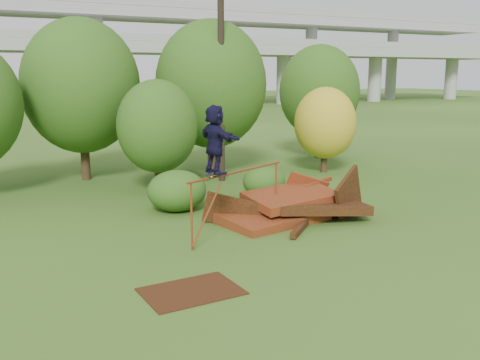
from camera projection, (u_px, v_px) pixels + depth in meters
name	position (u px, v px, depth m)	size (l,w,h in m)	color
ground	(299.00, 247.00, 14.71)	(240.00, 240.00, 0.00)	#2D5116
scrap_pile	(294.00, 207.00, 17.43)	(5.67, 3.45, 2.08)	#4D230D
grind_rail	(238.00, 185.00, 15.71)	(3.92, 1.91, 1.90)	maroon
skateboard	(215.00, 174.00, 14.84)	(0.77, 0.51, 0.08)	black
skater	(215.00, 139.00, 14.65)	(1.75, 0.56, 1.89)	black
flat_plate	(191.00, 291.00, 11.69)	(2.08, 1.49, 0.03)	#391B0C
tree_1	(81.00, 86.00, 23.28)	(5.09, 5.09, 7.09)	black
tree_2	(157.00, 126.00, 20.94)	(3.19, 3.19, 4.49)	black
tree_3	(211.00, 84.00, 24.87)	(5.16, 5.16, 7.16)	black
tree_4	(325.00, 123.00, 25.42)	(2.96, 2.96, 4.08)	black
tree_5	(319.00, 91.00, 29.79)	(4.47, 4.47, 6.29)	black
shrub_left	(177.00, 191.00, 18.45)	(2.07, 1.91, 1.43)	#214E15
shrub_right	(264.00, 182.00, 20.60)	(1.69, 1.55, 1.20)	#214E15
utility_pole	(221.00, 76.00, 22.93)	(1.40, 0.28, 9.05)	black
freeway_overpass	(30.00, 28.00, 67.78)	(160.00, 15.00, 13.70)	gray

